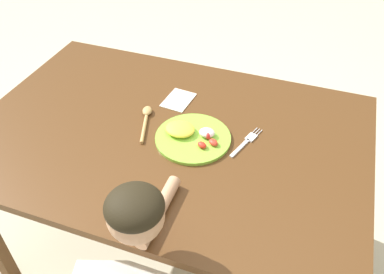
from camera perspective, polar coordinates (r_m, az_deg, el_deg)
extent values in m
plane|color=beige|center=(2.07, -2.58, -15.29)|extent=(8.00, 8.00, 0.00)
cube|color=#503016|center=(1.52, -3.41, 0.30)|extent=(1.47, 1.00, 0.03)
cube|color=brown|center=(2.29, -14.17, 3.04)|extent=(0.05, 0.05, 0.72)
cube|color=brown|center=(2.00, 19.19, -4.74)|extent=(0.05, 0.05, 0.72)
cylinder|color=#87C93B|center=(1.47, 0.14, -0.15)|extent=(0.28, 0.28, 0.01)
ellipsoid|color=yellow|center=(1.47, -1.76, 1.04)|extent=(0.11, 0.09, 0.03)
ellipsoid|color=red|center=(1.41, 1.43, -1.14)|extent=(0.04, 0.04, 0.02)
ellipsoid|color=red|center=(1.43, 3.06, -0.76)|extent=(0.05, 0.05, 0.02)
ellipsoid|color=red|center=(1.45, 2.32, 0.26)|extent=(0.03, 0.03, 0.03)
ellipsoid|color=silver|center=(1.46, 2.14, 0.63)|extent=(0.06, 0.05, 0.03)
cube|color=silver|center=(1.44, 6.77, -1.70)|extent=(0.05, 0.11, 0.01)
cube|color=silver|center=(1.49, 8.41, -0.06)|extent=(0.04, 0.05, 0.01)
cylinder|color=silver|center=(1.52, 9.57, 0.60)|extent=(0.02, 0.04, 0.00)
cylinder|color=silver|center=(1.52, 9.23, 0.76)|extent=(0.02, 0.04, 0.00)
cylinder|color=silver|center=(1.52, 8.89, 0.92)|extent=(0.02, 0.04, 0.00)
cylinder|color=tan|center=(1.52, -6.84, 1.15)|extent=(0.06, 0.15, 0.01)
ellipsoid|color=tan|center=(1.60, -6.40, 3.72)|extent=(0.05, 0.07, 0.02)
sphere|color=tan|center=(1.04, -8.04, -10.95)|extent=(0.15, 0.15, 0.15)
ellipsoid|color=black|center=(1.02, -8.22, -9.77)|extent=(0.15, 0.15, 0.08)
cylinder|color=tan|center=(1.22, -4.76, -10.39)|extent=(0.04, 0.26, 0.04)
cube|color=white|center=(1.66, -1.96, 5.28)|extent=(0.12, 0.15, 0.00)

